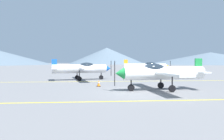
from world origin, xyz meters
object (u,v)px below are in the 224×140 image
(airplane_near, at_px, (161,72))
(airplane_mid, at_px, (82,68))
(traffic_cone_front, at_px, (99,83))
(airplane_far, at_px, (147,67))

(airplane_near, xyz_separation_m, airplane_mid, (-6.71, 9.47, 0.00))
(airplane_near, bearing_deg, airplane_mid, 125.33)
(airplane_mid, distance_m, traffic_cone_front, 6.91)
(airplane_mid, distance_m, airplane_far, 11.56)
(airplane_far, bearing_deg, airplane_mid, -146.28)
(traffic_cone_front, bearing_deg, airplane_mid, 106.12)
(airplane_mid, xyz_separation_m, airplane_far, (9.61, 6.42, 0.00))
(airplane_near, height_order, airplane_mid, same)
(traffic_cone_front, bearing_deg, airplane_near, -31.24)
(airplane_near, relative_size, traffic_cone_front, 14.35)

